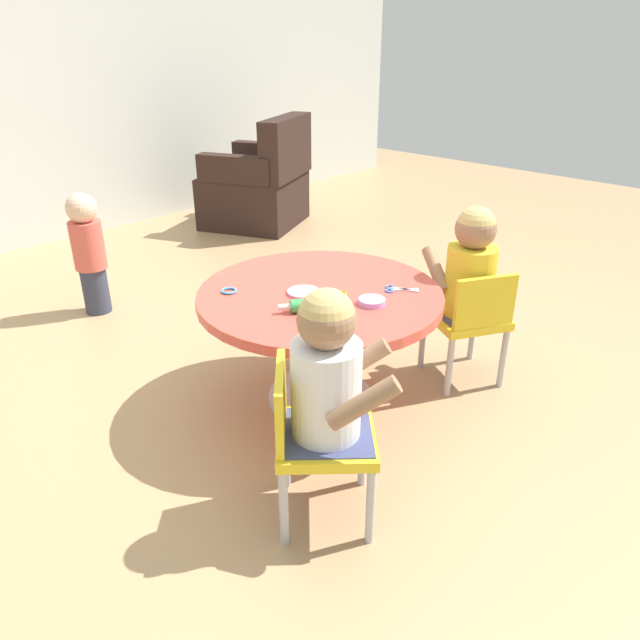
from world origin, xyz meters
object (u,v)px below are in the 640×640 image
object	(u,v)px
child_chair_left	(315,435)
rolling_pin	(310,305)
craft_table	(320,316)
seated_child_left	(328,371)
toddler_standing	(89,250)
seated_child_right	(471,266)
armchair_dark	(260,186)
child_chair_right	(470,319)
craft_scissors	(397,289)

from	to	relation	value
child_chair_left	rolling_pin	world-z (taller)	rolling_pin
craft_table	seated_child_left	world-z (taller)	seated_child_left
seated_child_left	toddler_standing	bearing A→B (deg)	83.15
seated_child_right	armchair_dark	size ratio (longest dim) A/B	0.54
child_chair_right	craft_table	bearing A→B (deg)	147.78
toddler_standing	child_chair_left	bearing A→B (deg)	-97.76
child_chair_left	craft_scissors	bearing A→B (deg)	18.78
rolling_pin	child_chair_left	bearing A→B (deg)	-133.57
seated_child_right	toddler_standing	bearing A→B (deg)	113.61
craft_scissors	armchair_dark	bearing A→B (deg)	60.91
child_chair_left	armchair_dark	xyz separation A→B (m)	(2.02, 2.60, 0.00)
child_chair_left	rolling_pin	distance (m)	0.53
child_chair_left	armchair_dark	bearing A→B (deg)	52.13
seated_child_right	toddler_standing	world-z (taller)	seated_child_right
child_chair_right	armchair_dark	bearing A→B (deg)	68.84
craft_table	toddler_standing	bearing A→B (deg)	98.30
seated_child_left	armchair_dark	xyz separation A→B (m)	(1.99, 2.63, -0.22)
rolling_pin	craft_scissors	distance (m)	0.39
child_chair_right	armchair_dark	world-z (taller)	armchair_dark
craft_table	child_chair_left	distance (m)	0.67
rolling_pin	craft_scissors	world-z (taller)	rolling_pin
rolling_pin	child_chair_right	bearing A→B (deg)	-19.39
child_chair_right	rolling_pin	distance (m)	0.80
seated_child_left	rolling_pin	size ratio (longest dim) A/B	2.52
child_chair_left	seated_child_left	bearing A→B (deg)	-44.47
seated_child_left	seated_child_right	bearing A→B (deg)	8.60
seated_child_right	craft_table	bearing A→B (deg)	151.22
armchair_dark	seated_child_right	bearing A→B (deg)	-111.04
child_chair_right	rolling_pin	world-z (taller)	rolling_pin
craft_table	craft_scissors	world-z (taller)	craft_scissors
craft_table	child_chair_right	distance (m)	0.67
craft_table	rolling_pin	distance (m)	0.23
seated_child_left	toddler_standing	distance (m)	2.02
craft_scissors	child_chair_left	bearing A→B (deg)	-161.22
armchair_dark	rolling_pin	distance (m)	2.83
seated_child_left	child_chair_left	bearing A→B (deg)	135.53
seated_child_left	armchair_dark	world-z (taller)	armchair_dark
seated_child_right	rolling_pin	distance (m)	0.77
seated_child_left	rolling_pin	bearing A→B (deg)	51.16
child_chair_left	seated_child_left	size ratio (longest dim) A/B	1.05
craft_table	armchair_dark	xyz separation A→B (m)	(1.53, 2.15, -0.09)
armchair_dark	craft_scissors	distance (m)	2.71
child_chair_right	craft_scissors	size ratio (longest dim) A/B	3.87
child_chair_right	child_chair_left	bearing A→B (deg)	-174.84
craft_table	seated_child_right	world-z (taller)	seated_child_right
armchair_dark	seated_child_left	bearing A→B (deg)	-127.18
seated_child_right	toddler_standing	distance (m)	2.01
craft_table	armchair_dark	world-z (taller)	armchair_dark
child_chair_right	craft_scissors	xyz separation A→B (m)	(-0.34, 0.15, 0.20)
child_chair_left	child_chair_right	bearing A→B (deg)	5.16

